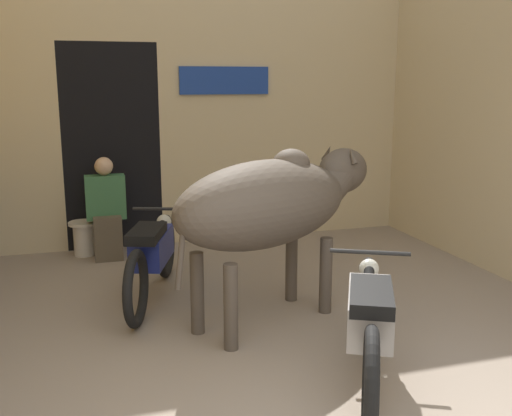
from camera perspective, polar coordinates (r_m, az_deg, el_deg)
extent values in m
cube|color=#C6B289|center=(7.41, -23.05, 5.06)|extent=(1.30, 0.18, 2.43)
cube|color=#C6B289|center=(7.81, 2.39, 6.33)|extent=(3.16, 0.18, 2.43)
cube|color=black|center=(7.74, -13.78, 5.94)|extent=(1.13, 0.90, 2.43)
cube|color=navy|center=(7.44, -3.02, 12.03)|extent=(1.11, 0.03, 0.33)
ellipsoid|color=#4C4238|center=(4.85, 0.81, 0.40)|extent=(1.91, 1.44, 0.71)
ellipsoid|color=#4C4238|center=(5.01, 3.37, 4.17)|extent=(0.43, 0.42, 0.26)
cylinder|color=#4C4238|center=(5.42, 7.00, 2.17)|extent=(0.57, 0.51, 0.47)
ellipsoid|color=#4C4238|center=(5.54, 8.27, 3.53)|extent=(0.65, 0.56, 0.41)
cylinder|color=#4C4238|center=(4.38, -7.12, -3.84)|extent=(0.13, 0.10, 0.61)
cylinder|color=#4C4238|center=(5.53, 3.40, -5.43)|extent=(0.11, 0.11, 0.68)
cylinder|color=#4C4238|center=(5.27, 6.66, -6.39)|extent=(0.11, 0.11, 0.68)
cylinder|color=#4C4238|center=(4.85, -5.62, -8.06)|extent=(0.11, 0.11, 0.68)
cylinder|color=#4C4238|center=(4.54, -2.41, -9.41)|extent=(0.11, 0.11, 0.68)
cone|color=#473D33|center=(5.57, 6.83, 5.22)|extent=(0.12, 0.15, 0.17)
cone|color=#473D33|center=(5.39, 9.17, 4.92)|extent=(0.12, 0.15, 0.17)
torus|color=black|center=(3.52, 10.82, -16.32)|extent=(0.38, 0.64, 0.68)
torus|color=black|center=(4.73, 10.57, -8.71)|extent=(0.38, 0.64, 0.68)
cube|color=#9E9993|center=(4.05, 10.77, -9.64)|extent=(0.58, 0.77, 0.28)
cube|color=black|center=(3.80, 10.93, -8.21)|extent=(0.49, 0.64, 0.09)
cylinder|color=black|center=(4.45, 10.81, -4.17)|extent=(0.53, 0.29, 0.03)
sphere|color=silver|center=(4.59, 10.71, -5.70)|extent=(0.15, 0.15, 0.15)
torus|color=black|center=(5.05, -11.35, -7.53)|extent=(0.29, 0.64, 0.65)
torus|color=black|center=(6.24, -8.59, -3.61)|extent=(0.29, 0.64, 0.65)
cube|color=navy|center=(5.59, -9.88, -3.69)|extent=(0.50, 0.76, 0.28)
cube|color=black|center=(5.36, -10.38, -2.39)|extent=(0.43, 0.62, 0.09)
cylinder|color=black|center=(6.00, -8.97, -0.08)|extent=(0.56, 0.22, 0.03)
sphere|color=silver|center=(6.12, -8.76, -1.31)|extent=(0.15, 0.15, 0.15)
cube|color=brown|center=(6.95, -13.86, -3.28)|extent=(0.31, 0.14, 0.40)
cube|color=brown|center=(6.97, -14.01, -1.11)|extent=(0.31, 0.32, 0.11)
cube|color=#386B42|center=(6.99, -14.15, 1.02)|extent=(0.44, 0.20, 0.50)
sphere|color=tan|center=(6.93, -14.30, 3.88)|extent=(0.20, 0.20, 0.20)
cylinder|color=beige|center=(7.23, -16.07, -2.95)|extent=(0.23, 0.23, 0.37)
cylinder|color=beige|center=(7.18, -16.17, -1.40)|extent=(0.33, 0.33, 0.04)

